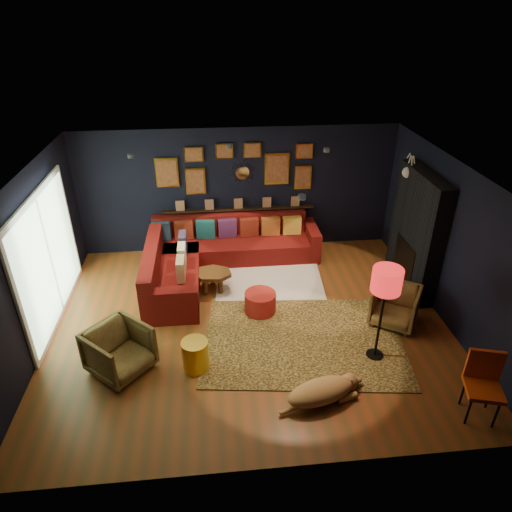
{
  "coord_description": "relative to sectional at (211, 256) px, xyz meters",
  "views": [
    {
      "loc": [
        -0.53,
        -6.11,
        4.74
      ],
      "look_at": [
        0.13,
        0.3,
        1.11
      ],
      "focal_mm": 32.0,
      "sensor_mm": 36.0,
      "label": 1
    }
  ],
  "objects": [
    {
      "name": "floor",
      "position": [
        0.61,
        -1.81,
        -0.32
      ],
      "size": [
        6.5,
        6.5,
        0.0
      ],
      "primitive_type": "plane",
      "color": "brown",
      "rests_on": "ground"
    },
    {
      "name": "room_walls",
      "position": [
        0.61,
        -1.81,
        1.27
      ],
      "size": [
        6.5,
        6.5,
        6.5
      ],
      "color": "black",
      "rests_on": "ground"
    },
    {
      "name": "sectional",
      "position": [
        0.0,
        0.0,
        0.0
      ],
      "size": [
        3.41,
        2.69,
        0.86
      ],
      "color": "#691207",
      "rests_on": "ground"
    },
    {
      "name": "ledge",
      "position": [
        0.61,
        0.87,
        0.6
      ],
      "size": [
        3.2,
        0.12,
        0.04
      ],
      "primitive_type": "cube",
      "color": "black",
      "rests_on": "room_walls"
    },
    {
      "name": "gallery_wall",
      "position": [
        0.6,
        0.91,
        1.48
      ],
      "size": [
        3.15,
        0.04,
        1.02
      ],
      "color": "gold",
      "rests_on": "room_walls"
    },
    {
      "name": "sunburst_mirror",
      "position": [
        0.71,
        0.91,
        1.38
      ],
      "size": [
        0.47,
        0.16,
        0.47
      ],
      "color": "silver",
      "rests_on": "room_walls"
    },
    {
      "name": "fireplace",
      "position": [
        3.71,
        -0.91,
        0.7
      ],
      "size": [
        0.31,
        1.6,
        2.2
      ],
      "color": "black",
      "rests_on": "ground"
    },
    {
      "name": "deer_head",
      "position": [
        3.75,
        -0.41,
        1.73
      ],
      "size": [
        0.5,
        0.28,
        0.45
      ],
      "color": "white",
      "rests_on": "fireplace"
    },
    {
      "name": "sliding_door",
      "position": [
        -2.6,
        -1.21,
        0.78
      ],
      "size": [
        0.06,
        2.8,
        2.2
      ],
      "color": "white",
      "rests_on": "ground"
    },
    {
      "name": "ceiling_spots",
      "position": [
        0.61,
        -1.01,
        2.24
      ],
      "size": [
        3.3,
        2.5,
        0.06
      ],
      "color": "black",
      "rests_on": "room_walls"
    },
    {
      "name": "shag_rug",
      "position": [
        1.1,
        -0.51,
        -0.31
      ],
      "size": [
        2.12,
        1.62,
        0.03
      ],
      "primitive_type": "cube",
      "rotation": [
        0.0,
        0.0,
        -0.08
      ],
      "color": "white",
      "rests_on": "ground"
    },
    {
      "name": "leopard_rug",
      "position": [
        1.41,
        -2.33,
        -0.31
      ],
      "size": [
        3.38,
        2.61,
        0.02
      ],
      "primitive_type": "cube",
      "rotation": [
        0.0,
        0.0,
        -0.12
      ],
      "color": "#BA9846",
      "rests_on": "ground"
    },
    {
      "name": "coffee_table",
      "position": [
        0.01,
        -0.75,
        -0.0
      ],
      "size": [
        0.79,
        0.63,
        0.37
      ],
      "rotation": [
        0.0,
        0.0,
        -0.11
      ],
      "color": "#573918",
      "rests_on": "shag_rug"
    },
    {
      "name": "pouf",
      "position": [
        0.81,
        -1.52,
        -0.12
      ],
      "size": [
        0.54,
        0.54,
        0.35
      ],
      "primitive_type": "cylinder",
      "color": "maroon",
      "rests_on": "shag_rug"
    },
    {
      "name": "armchair_left",
      "position": [
        -1.35,
        -2.73,
        0.08
      ],
      "size": [
        1.06,
        1.06,
        0.8
      ],
      "primitive_type": "imported",
      "rotation": [
        0.0,
        0.0,
        0.83
      ],
      "color": "tan",
      "rests_on": "ground"
    },
    {
      "name": "armchair_right",
      "position": [
        3.0,
        -2.03,
        0.04
      ],
      "size": [
        0.96,
        0.94,
        0.73
      ],
      "primitive_type": "imported",
      "rotation": [
        0.0,
        0.0,
        -0.57
      ],
      "color": "tan",
      "rests_on": "ground"
    },
    {
      "name": "gold_stool",
      "position": [
        -0.28,
        -2.81,
        -0.08
      ],
      "size": [
        0.39,
        0.39,
        0.49
      ],
      "primitive_type": "cylinder",
      "color": "gold",
      "rests_on": "ground"
    },
    {
      "name": "orange_chair",
      "position": [
        3.39,
        -3.98,
        0.23
      ],
      "size": [
        0.54,
        0.54,
        0.93
      ],
      "rotation": [
        0.0,
        0.0,
        -0.28
      ],
      "color": "black",
      "rests_on": "ground"
    },
    {
      "name": "floor_lamp",
      "position": [
        2.43,
        -2.82,
        0.97
      ],
      "size": [
        0.43,
        0.43,
        1.54
      ],
      "color": "black",
      "rests_on": "ground"
    },
    {
      "name": "dog",
      "position": [
        1.4,
        -3.61,
        -0.1
      ],
      "size": [
        1.43,
        0.98,
        0.41
      ],
      "primitive_type": null,
      "rotation": [
        0.0,
        0.0,
        0.28
      ],
      "color": "tan",
      "rests_on": "leopard_rug"
    }
  ]
}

